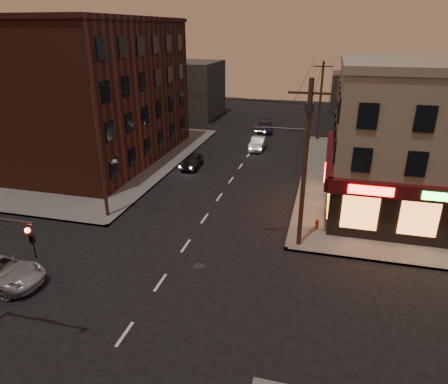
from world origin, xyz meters
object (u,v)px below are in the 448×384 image
(sedan_near, at_px, (192,162))
(fire_hydrant, at_px, (317,223))
(sedan_mid, at_px, (258,143))
(sedan_far, at_px, (265,127))

(sedan_near, height_order, fire_hydrant, sedan_near)
(sedan_near, distance_m, fire_hydrant, 15.87)
(sedan_near, relative_size, sedan_mid, 0.91)
(sedan_mid, relative_size, fire_hydrant, 6.25)
(sedan_mid, distance_m, fire_hydrant, 19.44)
(sedan_far, bearing_deg, sedan_mid, -92.72)
(sedan_near, height_order, sedan_mid, sedan_mid)
(sedan_near, relative_size, sedan_far, 0.80)
(sedan_far, relative_size, fire_hydrant, 7.08)
(sedan_mid, height_order, sedan_far, sedan_mid)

